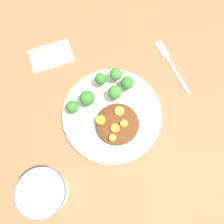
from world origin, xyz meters
The scene contains 17 objects.
ground_plane centered at (0.00, 0.00, 0.00)m, with size 4.00×4.00×0.00m, color #8C603D.
plate centered at (0.00, 0.00, 0.01)m, with size 0.28×0.28×0.02m.
dip_bowl centered at (-0.27, -0.04, 0.03)m, with size 0.12×0.12×0.06m.
stew_mound centered at (-0.01, -0.03, 0.03)m, with size 0.12×0.12×0.02m, color #5B3319.
broccoli_floret_0 centered at (-0.03, 0.07, 0.05)m, with size 0.04×0.04×0.05m.
broccoli_floret_1 centered at (0.04, 0.03, 0.05)m, with size 0.04×0.04×0.06m.
broccoli_floret_2 centered at (0.09, 0.03, 0.05)m, with size 0.04×0.04×0.05m.
broccoli_floret_3 centered at (0.04, 0.09, 0.05)m, with size 0.03×0.03×0.05m.
broccoli_floret_4 centered at (0.08, 0.07, 0.05)m, with size 0.04×0.04×0.05m.
broccoli_floret_5 centered at (-0.07, 0.08, 0.04)m, with size 0.04×0.04×0.05m.
carrot_slice_0 centered at (0.01, -0.01, 0.04)m, with size 0.03×0.03×0.01m, color orange.
carrot_slice_1 centered at (-0.03, -0.04, 0.04)m, with size 0.02×0.02×0.01m, color orange.
carrot_slice_2 centered at (-0.04, 0.00, 0.04)m, with size 0.03×0.03×0.01m, color orange.
carrot_slice_3 centered at (0.00, -0.05, 0.04)m, with size 0.02×0.02×0.01m, color orange.
carrot_slice_4 centered at (-0.05, -0.06, 0.04)m, with size 0.02×0.02×0.01m, color orange.
fork centered at (0.25, 0.01, 0.00)m, with size 0.07×0.19×0.01m.
napkin centered at (-0.01, 0.28, 0.00)m, with size 0.15×0.13×0.01m.
Camera 1 is at (-0.12, -0.14, 0.61)m, focal length 35.00 mm.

